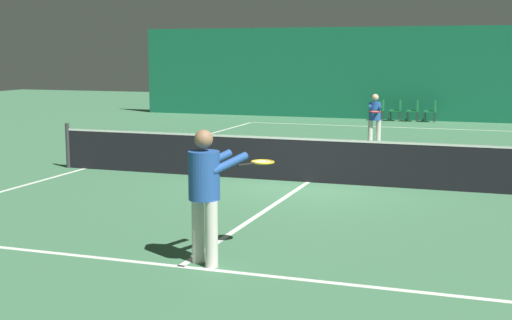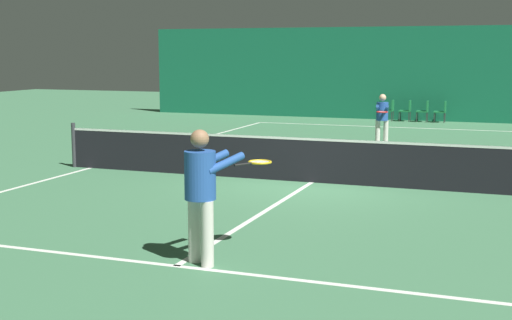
% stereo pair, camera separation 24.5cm
% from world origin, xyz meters
% --- Properties ---
extents(ground_plane, '(60.00, 60.00, 0.00)m').
position_xyz_m(ground_plane, '(0.00, 0.00, 0.00)').
color(ground_plane, '#3D704C').
extents(backdrop_curtain, '(23.00, 0.12, 3.77)m').
position_xyz_m(backdrop_curtain, '(0.00, 14.89, 1.89)').
color(backdrop_curtain, '#146042').
rests_on(backdrop_curtain, ground).
extents(court_line_baseline_far, '(11.00, 0.10, 0.00)m').
position_xyz_m(court_line_baseline_far, '(0.00, 11.90, 0.00)').
color(court_line_baseline_far, silver).
rests_on(court_line_baseline_far, ground).
extents(court_line_service_far, '(8.25, 0.10, 0.00)m').
position_xyz_m(court_line_service_far, '(0.00, 6.40, 0.00)').
color(court_line_service_far, silver).
rests_on(court_line_service_far, ground).
extents(court_line_service_near, '(8.25, 0.10, 0.00)m').
position_xyz_m(court_line_service_near, '(0.00, -6.40, 0.00)').
color(court_line_service_near, silver).
rests_on(court_line_service_near, ground).
extents(court_line_sideline_left, '(0.10, 23.80, 0.00)m').
position_xyz_m(court_line_sideline_left, '(-5.50, 0.00, 0.00)').
color(court_line_sideline_left, silver).
rests_on(court_line_sideline_left, ground).
extents(court_line_centre, '(0.10, 12.80, 0.00)m').
position_xyz_m(court_line_centre, '(0.00, 0.00, 0.00)').
color(court_line_centre, silver).
rests_on(court_line_centre, ground).
extents(tennis_net, '(12.00, 0.10, 1.07)m').
position_xyz_m(tennis_net, '(0.00, 0.00, 0.51)').
color(tennis_net, black).
rests_on(tennis_net, ground).
extents(player_near, '(0.99, 1.40, 1.78)m').
position_xyz_m(player_near, '(0.29, -6.17, 1.03)').
color(player_near, beige).
rests_on(player_near, ground).
extents(player_far, '(0.56, 1.33, 1.52)m').
position_xyz_m(player_far, '(0.28, 6.55, 0.89)').
color(player_far, beige).
rests_on(player_far, ground).
extents(courtside_chair_0, '(0.44, 0.44, 0.84)m').
position_xyz_m(courtside_chair_0, '(-0.83, 14.34, 0.49)').
color(courtside_chair_0, '#2D2D2D').
rests_on(courtside_chair_0, ground).
extents(courtside_chair_1, '(0.44, 0.44, 0.84)m').
position_xyz_m(courtside_chair_1, '(-0.15, 14.34, 0.49)').
color(courtside_chair_1, '#2D2D2D').
rests_on(courtside_chair_1, ground).
extents(courtside_chair_2, '(0.44, 0.44, 0.84)m').
position_xyz_m(courtside_chair_2, '(0.53, 14.34, 0.49)').
color(courtside_chair_2, '#2D2D2D').
rests_on(courtside_chair_2, ground).
extents(courtside_chair_3, '(0.44, 0.44, 0.84)m').
position_xyz_m(courtside_chair_3, '(1.22, 14.34, 0.49)').
color(courtside_chair_3, '#2D2D2D').
rests_on(courtside_chair_3, ground).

